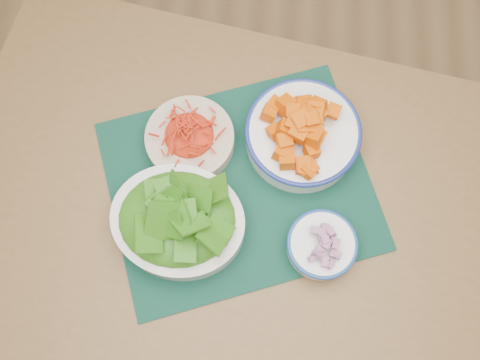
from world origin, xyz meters
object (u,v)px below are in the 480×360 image
Objects in this scene: placemat at (240,185)px; carrot_bowl at (190,137)px; onion_bowl at (322,244)px; table at (253,233)px; lettuce_bowl at (177,219)px; squash_bowl at (303,132)px.

carrot_bowl is (-0.10, 0.08, 0.03)m from placemat.
placemat is 0.13m from carrot_bowl.
table is at bearing 160.98° from onion_bowl.
table is 4.86× the size of lettuce_bowl.
squash_bowl is at bearing 21.12° from placemat.
onion_bowl is at bearing -7.49° from table.
squash_bowl is at bearing 74.88° from table.
placemat is at bearing 143.45° from onion_bowl.
carrot_bowl is 0.75× the size of squash_bowl.
lettuce_bowl is at bearing -162.58° from table.
table is 0.21m from lettuce_bowl.
squash_bowl reaches higher than table.
table is at bearing -49.05° from carrot_bowl.
placemat reaches higher than table.
placemat is 2.30× the size of carrot_bowl.
onion_bowl is at bearing 3.70° from lettuce_bowl.
onion_bowl is at bearing -37.27° from carrot_bowl.
placemat is (-0.03, 0.07, 0.10)m from table.
onion_bowl is at bearing -79.38° from squash_bowl.
squash_bowl is (0.11, 0.10, 0.05)m from placemat.
lettuce_bowl is (-0.01, -0.17, 0.02)m from carrot_bowl.
lettuce_bowl is at bearing -140.69° from squash_bowl.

